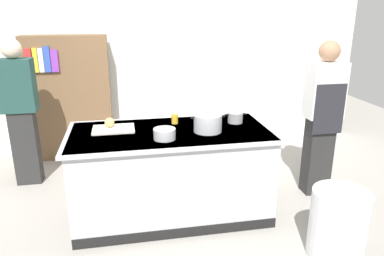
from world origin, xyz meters
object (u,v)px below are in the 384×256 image
(stock_pot, at_px, (208,123))
(sauce_pan, at_px, (235,118))
(bookshelf, at_px, (70,98))
(onion, at_px, (110,122))
(person_chef, at_px, (322,116))
(juice_cup, at_px, (175,119))
(mixing_bowl, at_px, (165,134))
(trash_bin, at_px, (338,224))
(person_guest, at_px, (21,110))

(stock_pot, relative_size, sauce_pan, 1.52)
(sauce_pan, height_order, bookshelf, bookshelf)
(onion, distance_m, person_chef, 2.27)
(sauce_pan, bearing_deg, juice_cup, 172.32)
(onion, xyz_separation_m, mixing_bowl, (0.50, -0.38, -0.02))
(juice_cup, height_order, trash_bin, juice_cup)
(onion, distance_m, mixing_bowl, 0.63)
(person_guest, bearing_deg, mixing_bowl, 64.32)
(sauce_pan, bearing_deg, trash_bin, -61.34)
(sauce_pan, xyz_separation_m, person_chef, (0.99, 0.01, -0.04))
(sauce_pan, relative_size, juice_cup, 2.20)
(bookshelf, bearing_deg, stock_pot, -51.09)
(juice_cup, bearing_deg, sauce_pan, -7.68)
(juice_cup, relative_size, trash_bin, 0.17)
(stock_pot, height_order, trash_bin, stock_pot)
(stock_pot, distance_m, person_chef, 1.36)
(onion, relative_size, mixing_bowl, 0.48)
(juice_cup, distance_m, person_chef, 1.62)
(onion, bearing_deg, person_guest, 139.86)
(juice_cup, bearing_deg, bookshelf, 128.33)
(onion, xyz_separation_m, person_chef, (2.27, -0.01, -0.05))
(onion, xyz_separation_m, trash_bin, (1.87, -1.11, -0.67))
(bookshelf, bearing_deg, mixing_bowl, -61.76)
(juice_cup, xyz_separation_m, person_chef, (1.61, -0.07, -0.04))
(onion, relative_size, person_guest, 0.06)
(mixing_bowl, distance_m, person_guest, 1.98)
(onion, relative_size, trash_bin, 0.16)
(onion, relative_size, stock_pot, 0.29)
(person_guest, bearing_deg, stock_pot, 74.03)
(person_chef, height_order, person_guest, same)
(mixing_bowl, bearing_deg, trash_bin, -27.76)
(sauce_pan, bearing_deg, onion, 179.04)
(person_chef, relative_size, bookshelf, 1.01)
(mixing_bowl, distance_m, bookshelf, 2.29)
(bookshelf, bearing_deg, person_guest, -120.44)
(onion, xyz_separation_m, juice_cup, (0.65, 0.06, -0.02))
(stock_pot, relative_size, person_guest, 0.20)
(stock_pot, relative_size, juice_cup, 3.36)
(person_guest, xyz_separation_m, bookshelf, (0.45, 0.76, -0.06))
(person_guest, bearing_deg, sauce_pan, 82.58)
(sauce_pan, height_order, juice_cup, sauce_pan)
(person_guest, bearing_deg, person_chef, 88.75)
(stock_pot, xyz_separation_m, mixing_bowl, (-0.43, -0.14, -0.04))
(mixing_bowl, distance_m, juice_cup, 0.47)
(sauce_pan, bearing_deg, person_chef, 0.59)
(mixing_bowl, bearing_deg, person_chef, 11.91)
(juice_cup, distance_m, person_guest, 1.87)
(stock_pot, xyz_separation_m, person_guest, (-1.96, 1.12, -0.07))
(onion, xyz_separation_m, bookshelf, (-0.59, 1.63, -0.11))
(sauce_pan, relative_size, trash_bin, 0.37)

